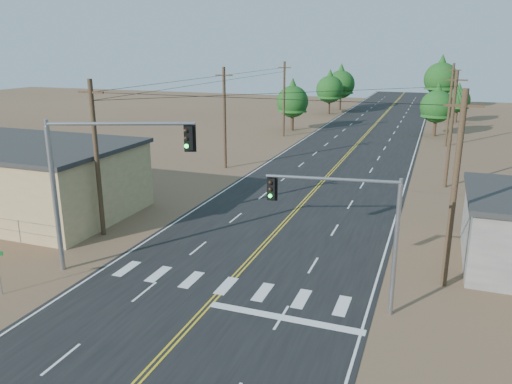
% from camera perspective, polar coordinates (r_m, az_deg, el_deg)
% --- Properties ---
extents(ground, '(220.00, 220.00, 0.00)m').
position_cam_1_polar(ground, '(20.17, -13.11, -20.16)').
color(ground, brown).
rests_on(ground, ground).
extents(road, '(15.00, 200.00, 0.02)m').
position_cam_1_polar(road, '(45.89, 7.58, 1.17)').
color(road, black).
rests_on(road, ground).
extents(building_left, '(20.00, 10.00, 5.00)m').
position_cam_1_polar(building_left, '(41.97, -27.20, 1.57)').
color(building_left, tan).
rests_on(building_left, ground).
extents(utility_pole_left_near, '(1.80, 0.30, 10.00)m').
position_cam_1_polar(utility_pole_left_near, '(32.93, -17.74, 3.70)').
color(utility_pole_left_near, '#4C3826').
rests_on(utility_pole_left_near, ground).
extents(utility_pole_left_mid, '(1.80, 0.30, 10.00)m').
position_cam_1_polar(utility_pole_left_mid, '(49.97, -3.61, 8.49)').
color(utility_pole_left_mid, '#4C3826').
rests_on(utility_pole_left_mid, ground).
extents(utility_pole_left_far, '(1.80, 0.30, 10.00)m').
position_cam_1_polar(utility_pole_left_far, '(68.63, 3.22, 10.61)').
color(utility_pole_left_far, '#4C3826').
rests_on(utility_pole_left_far, ground).
extents(utility_pole_right_near, '(1.80, 0.30, 10.00)m').
position_cam_1_polar(utility_pole_right_near, '(26.21, 21.72, 0.21)').
color(utility_pole_right_near, '#4C3826').
rests_on(utility_pole_right_near, ground).
extents(utility_pole_right_mid, '(1.80, 0.30, 10.00)m').
position_cam_1_polar(utility_pole_right_mid, '(45.82, 21.39, 6.71)').
color(utility_pole_right_mid, '#4C3826').
rests_on(utility_pole_right_mid, ground).
extents(utility_pole_right_far, '(1.80, 0.30, 10.00)m').
position_cam_1_polar(utility_pole_right_far, '(65.67, 21.26, 9.29)').
color(utility_pole_right_far, '#4C3826').
rests_on(utility_pole_right_far, ground).
extents(signal_mast_left, '(7.25, 2.96, 8.30)m').
position_cam_1_polar(signal_mast_left, '(27.41, -17.93, 2.47)').
color(signal_mast_left, gray).
rests_on(signal_mast_left, ground).
extents(signal_mast_right, '(5.90, 1.19, 6.46)m').
position_cam_1_polar(signal_mast_right, '(22.56, 11.45, -3.29)').
color(signal_mast_right, gray).
rests_on(signal_mast_right, ground).
extents(tree_left_near, '(4.58, 4.58, 7.63)m').
position_cam_1_polar(tree_left_near, '(73.74, 4.20, 10.63)').
color(tree_left_near, '#3F2D1E').
rests_on(tree_left_near, ground).
extents(tree_left_mid, '(4.86, 4.86, 8.10)m').
position_cam_1_polar(tree_left_mid, '(92.90, 8.43, 11.83)').
color(tree_left_mid, '#3F2D1E').
rests_on(tree_left_mid, ground).
extents(tree_left_far, '(5.33, 5.33, 8.89)m').
position_cam_1_polar(tree_left_far, '(99.65, 9.68, 12.34)').
color(tree_left_far, '#3F2D1E').
rests_on(tree_left_far, ground).
extents(tree_right_near, '(4.41, 4.41, 7.35)m').
position_cam_1_polar(tree_right_near, '(73.02, 19.99, 9.52)').
color(tree_right_near, '#3F2D1E').
rests_on(tree_right_near, ground).
extents(tree_right_mid, '(3.86, 3.86, 6.43)m').
position_cam_1_polar(tree_right_mid, '(88.12, 22.10, 9.94)').
color(tree_right_mid, '#3F2D1E').
rests_on(tree_right_mid, ground).
extents(tree_right_far, '(6.36, 6.36, 10.59)m').
position_cam_1_polar(tree_right_far, '(106.29, 20.39, 12.38)').
color(tree_right_far, '#3F2D1E').
rests_on(tree_right_far, ground).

